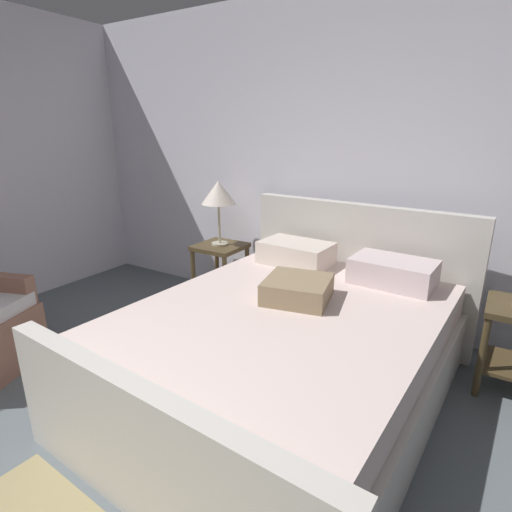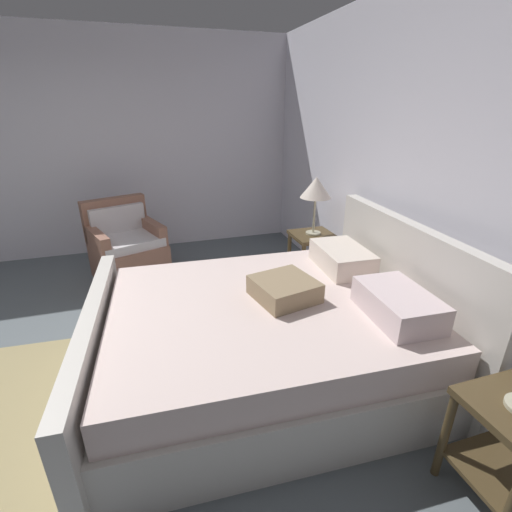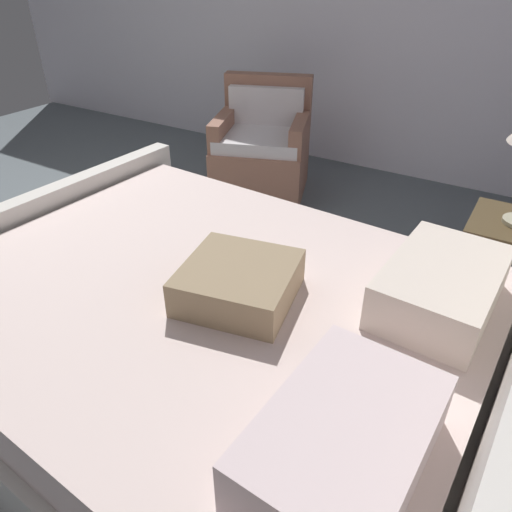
{
  "view_description": "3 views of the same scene",
  "coord_description": "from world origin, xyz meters",
  "px_view_note": "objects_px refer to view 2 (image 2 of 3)",
  "views": [
    {
      "loc": [
        1.39,
        -0.25,
        1.67
      ],
      "look_at": [
        -0.12,
        2.18,
        0.78
      ],
      "focal_mm": 28.53,
      "sensor_mm": 36.0,
      "label": 1
    },
    {
      "loc": [
        2.43,
        1.08,
        1.89
      ],
      "look_at": [
        0.1,
        1.81,
        0.86
      ],
      "focal_mm": 25.31,
      "sensor_mm": 36.0,
      "label": 2
    },
    {
      "loc": [
        1.53,
        2.75,
        1.72
      ],
      "look_at": [
        0.33,
        2.02,
        0.82
      ],
      "focal_mm": 33.41,
      "sensor_mm": 36.0,
      "label": 3
    }
  ],
  "objects_px": {
    "nightstand_right": "(512,439)",
    "armchair": "(127,249)",
    "nightstand_left": "(312,251)",
    "bed": "(270,334)",
    "table_lamp_left": "(316,189)"
  },
  "relations": [
    {
      "from": "nightstand_right",
      "to": "armchair",
      "type": "distance_m",
      "value": 3.79
    },
    {
      "from": "nightstand_right",
      "to": "nightstand_left",
      "type": "relative_size",
      "value": 1.0
    },
    {
      "from": "bed",
      "to": "armchair",
      "type": "relative_size",
      "value": 2.61
    },
    {
      "from": "bed",
      "to": "nightstand_right",
      "type": "height_order",
      "value": "bed"
    },
    {
      "from": "bed",
      "to": "armchair",
      "type": "distance_m",
      "value": 2.32
    },
    {
      "from": "table_lamp_left",
      "to": "armchair",
      "type": "xyz_separation_m",
      "value": [
        -0.82,
        -1.97,
        -0.75
      ]
    },
    {
      "from": "bed",
      "to": "table_lamp_left",
      "type": "xyz_separation_m",
      "value": [
        -1.26,
        0.94,
        0.75
      ]
    },
    {
      "from": "bed",
      "to": "nightstand_left",
      "type": "relative_size",
      "value": 4.07
    },
    {
      "from": "table_lamp_left",
      "to": "armchair",
      "type": "relative_size",
      "value": 0.66
    },
    {
      "from": "bed",
      "to": "nightstand_right",
      "type": "bearing_deg",
      "value": 32.37
    },
    {
      "from": "nightstand_left",
      "to": "bed",
      "type": "bearing_deg",
      "value": -36.74
    },
    {
      "from": "bed",
      "to": "table_lamp_left",
      "type": "bearing_deg",
      "value": 143.26
    },
    {
      "from": "armchair",
      "to": "bed",
      "type": "bearing_deg",
      "value": 26.31
    },
    {
      "from": "bed",
      "to": "table_lamp_left",
      "type": "height_order",
      "value": "table_lamp_left"
    },
    {
      "from": "bed",
      "to": "armchair",
      "type": "height_order",
      "value": "bed"
    }
  ]
}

